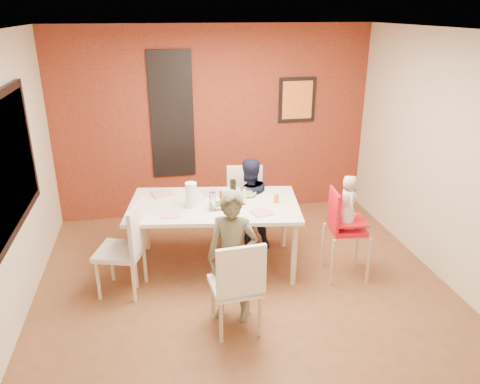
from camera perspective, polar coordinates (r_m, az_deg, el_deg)
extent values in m
plane|color=brown|center=(5.23, 0.63, -11.97)|extent=(4.50, 4.50, 0.00)
cube|color=white|center=(4.36, 0.78, 19.07)|extent=(4.50, 4.50, 0.02)
cube|color=beige|center=(6.76, -3.11, 8.37)|extent=(4.50, 0.02, 2.70)
cube|color=beige|center=(2.69, 10.49, -13.83)|extent=(4.50, 0.02, 2.70)
cube|color=beige|center=(4.75, -26.99, 0.20)|extent=(0.02, 4.50, 2.70)
cube|color=beige|center=(5.51, 24.34, 3.38)|extent=(0.02, 4.50, 2.70)
cube|color=maroon|center=(6.74, -3.09, 8.33)|extent=(4.50, 0.02, 2.70)
cube|color=black|center=(4.86, -26.46, 3.26)|extent=(0.05, 1.70, 1.30)
cube|color=black|center=(4.86, -26.29, 3.28)|extent=(0.02, 1.55, 1.15)
cube|color=white|center=(6.64, -8.30, 9.27)|extent=(0.55, 0.03, 1.70)
cube|color=black|center=(6.64, -8.30, 9.26)|extent=(0.60, 0.03, 1.76)
cube|color=black|center=(6.92, 6.97, 11.09)|extent=(0.54, 0.03, 0.64)
cube|color=orange|center=(6.90, 7.00, 11.07)|extent=(0.44, 0.01, 0.54)
cube|color=silver|center=(5.36, -3.19, -1.63)|extent=(2.06, 1.35, 0.04)
cylinder|color=beige|center=(5.23, -12.91, -7.70)|extent=(0.06, 0.06, 0.76)
cylinder|color=beige|center=(6.02, -11.42, -3.54)|extent=(0.06, 0.06, 0.76)
cylinder|color=beige|center=(5.19, 6.61, -7.52)|extent=(0.06, 0.06, 0.76)
cylinder|color=beige|center=(5.98, 5.39, -3.35)|extent=(0.06, 0.06, 0.76)
cube|color=white|center=(4.47, -0.56, -11.34)|extent=(0.49, 0.49, 0.05)
cube|color=white|center=(4.16, 0.16, -9.85)|extent=(0.45, 0.08, 0.51)
cylinder|color=#BFA98E|center=(4.79, 1.06, -12.27)|extent=(0.04, 0.04, 0.44)
cylinder|color=#BFA98E|center=(4.50, 2.43, -14.79)|extent=(0.04, 0.04, 0.44)
cylinder|color=#BFA98E|center=(4.72, -3.36, -12.91)|extent=(0.04, 0.04, 0.44)
cylinder|color=#BFA98E|center=(4.42, -2.32, -15.54)|extent=(0.04, 0.04, 0.44)
cube|color=silver|center=(6.01, 0.70, -2.15)|extent=(0.51, 0.51, 0.05)
cube|color=silver|center=(6.11, 0.57, 0.89)|extent=(0.46, 0.10, 0.52)
cylinder|color=#C0AA8F|center=(5.94, -1.00, -5.09)|extent=(0.04, 0.04, 0.45)
cylinder|color=#C0AA8F|center=(6.28, -1.16, -3.55)|extent=(0.04, 0.04, 0.45)
cylinder|color=#C0AA8F|center=(5.96, 2.63, -4.99)|extent=(0.04, 0.04, 0.45)
cylinder|color=#C0AA8F|center=(6.30, 2.28, -3.46)|extent=(0.04, 0.04, 0.45)
cube|color=silver|center=(5.16, -14.42, -7.03)|extent=(0.59, 0.59, 0.05)
cube|color=silver|center=(4.97, -12.38, -4.52)|extent=(0.18, 0.46, 0.53)
cylinder|color=beige|center=(5.50, -15.39, -8.21)|extent=(0.04, 0.04, 0.46)
cylinder|color=beige|center=(5.37, -11.52, -8.58)|extent=(0.04, 0.04, 0.46)
cylinder|color=beige|center=(5.20, -16.91, -10.27)|extent=(0.04, 0.04, 0.46)
cylinder|color=beige|center=(5.06, -12.83, -10.72)|extent=(0.04, 0.04, 0.46)
cube|color=red|center=(5.37, 12.96, -4.37)|extent=(0.40, 0.40, 0.05)
cube|color=red|center=(5.22, 11.37, -2.08)|extent=(0.07, 0.37, 0.43)
cube|color=red|center=(5.32, 13.05, -3.38)|extent=(0.40, 0.40, 0.02)
cylinder|color=tan|center=(5.40, 15.41, -8.15)|extent=(0.03, 0.03, 0.57)
cylinder|color=tan|center=(5.28, 11.18, -8.47)|extent=(0.03, 0.03, 0.57)
cylinder|color=tan|center=(5.74, 14.07, -6.16)|extent=(0.03, 0.03, 0.57)
cylinder|color=tan|center=(5.62, 10.09, -6.41)|extent=(0.03, 0.03, 0.57)
imported|color=brown|center=(4.50, -0.93, -8.03)|extent=(0.57, 0.47, 1.34)
imported|color=black|center=(5.82, 1.01, -1.59)|extent=(0.67, 0.56, 1.21)
imported|color=beige|center=(5.23, 13.05, -1.17)|extent=(0.22, 0.31, 0.60)
cube|color=white|center=(5.12, -8.47, -2.71)|extent=(0.22, 0.22, 0.01)
cube|color=white|center=(5.66, -3.32, -0.04)|extent=(0.24, 0.24, 0.01)
cube|color=silver|center=(5.11, 2.67, -2.51)|extent=(0.25, 0.25, 0.01)
cube|color=white|center=(5.69, -9.44, -0.21)|extent=(0.29, 0.29, 0.01)
imported|color=white|center=(5.24, -2.59, -1.64)|extent=(0.27, 0.27, 0.05)
imported|color=silver|center=(5.55, 0.94, -0.26)|extent=(0.20, 0.20, 0.05)
cylinder|color=black|center=(5.36, -0.85, 0.16)|extent=(0.07, 0.07, 0.26)
cylinder|color=silver|center=(5.14, -3.38, -1.17)|extent=(0.07, 0.07, 0.21)
cylinder|color=white|center=(5.30, 0.36, -0.48)|extent=(0.07, 0.07, 0.20)
cylinder|color=white|center=(5.24, -5.97, -0.36)|extent=(0.13, 0.13, 0.29)
cylinder|color=red|center=(5.26, -1.96, -0.96)|extent=(0.04, 0.04, 0.15)
cylinder|color=#2D6E24|center=(5.30, -1.00, -0.79)|extent=(0.04, 0.04, 0.15)
cylinder|color=brown|center=(5.38, -2.37, -0.53)|extent=(0.03, 0.03, 0.13)
cylinder|color=orange|center=(5.37, 4.45, -0.80)|extent=(0.06, 0.06, 0.10)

